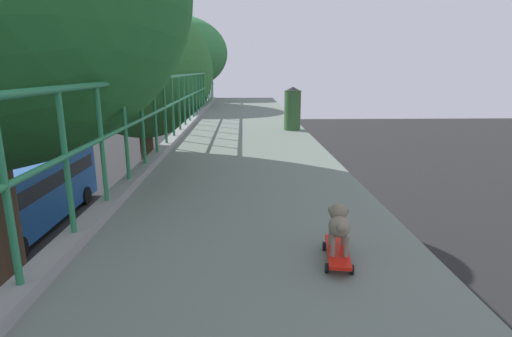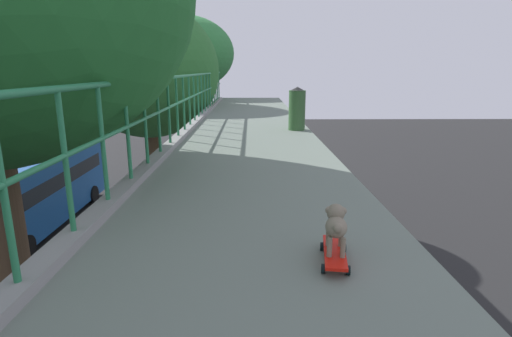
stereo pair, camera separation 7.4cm
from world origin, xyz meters
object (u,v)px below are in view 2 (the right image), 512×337
at_px(small_dog, 336,224).
at_px(litter_bin, 297,108).
at_px(toy_skateboard, 335,253).
at_px(city_bus, 31,192).

relative_size(small_dog, litter_bin, 0.36).
relative_size(toy_skateboard, litter_bin, 0.57).
xyz_separation_m(city_bus, litter_bin, (11.13, -8.56, 4.60)).
distance_m(city_bus, toy_skateboard, 18.85).
bearing_deg(toy_skateboard, city_bus, 125.58).
bearing_deg(small_dog, litter_bin, 86.10).
distance_m(city_bus, small_dog, 18.89).
bearing_deg(small_dog, toy_skateboard, -104.36).
xyz_separation_m(toy_skateboard, litter_bin, (0.44, 6.38, 0.42)).
relative_size(city_bus, litter_bin, 11.34).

